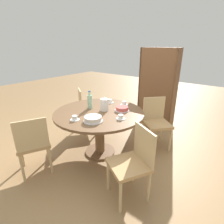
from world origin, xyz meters
TOP-DOWN VIEW (x-y plane):
  - ground_plane at (0.00, 0.00)m, footprint 14.00×14.00m
  - dining_table at (0.00, 0.00)m, footprint 1.42×1.42m
  - chair_a at (0.91, -0.45)m, footprint 0.57×0.57m
  - chair_b at (0.63, 0.79)m, footprint 0.59×0.59m
  - chair_c at (-0.84, 0.55)m, footprint 0.59×0.59m
  - chair_d at (-0.39, -0.93)m, footprint 0.56×0.56m
  - bookshelf at (0.22, 1.67)m, footprint 0.80×0.28m
  - coffee_pot at (0.04, 0.09)m, footprint 0.13×0.13m
  - water_bottle at (-0.22, 0.03)m, footprint 0.08×0.08m
  - cake_main at (0.19, -0.33)m, footprint 0.27×0.27m
  - cake_second at (0.27, 0.25)m, footprint 0.23×0.23m
  - cup_a at (-0.14, 0.46)m, footprint 0.13×0.13m
  - cup_b at (-0.05, -0.46)m, footprint 0.13×0.13m
  - cup_c at (0.44, -0.03)m, footprint 0.13×0.13m
  - cup_d at (0.14, 0.51)m, footprint 0.13×0.13m

SIDE VIEW (x-z plane):
  - ground_plane at x=0.00m, z-range 0.00..0.00m
  - chair_a at x=0.91m, z-range 0.04..0.92m
  - chair_b at x=0.63m, z-range 0.04..0.92m
  - chair_c at x=-0.84m, z-range 0.04..0.92m
  - chair_d at x=-0.39m, z-range 0.04..0.92m
  - dining_table at x=0.00m, z-range 0.24..0.99m
  - cup_a at x=-0.14m, z-range 0.75..0.81m
  - cup_b at x=-0.05m, z-range 0.75..0.81m
  - cup_c at x=0.44m, z-range 0.75..0.81m
  - cup_d at x=0.14m, z-range 0.75..0.81m
  - cake_second at x=0.27m, z-range 0.75..0.82m
  - cake_main at x=0.19m, z-range 0.75..0.82m
  - bookshelf at x=0.22m, z-range -0.04..1.65m
  - coffee_pot at x=0.04m, z-range 0.74..0.97m
  - water_bottle at x=-0.22m, z-range 0.72..1.02m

